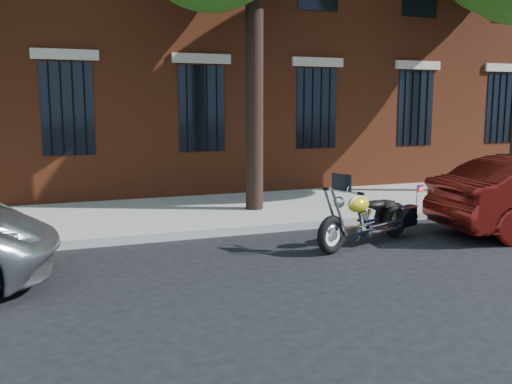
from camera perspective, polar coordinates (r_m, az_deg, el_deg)
name	(u,v)px	position (r m, az deg, el deg)	size (l,w,h in m)	color
ground	(290,251)	(9.08, 3.41, -5.86)	(120.00, 120.00, 0.00)	black
curb	(258,229)	(10.30, 0.24, -3.68)	(40.00, 0.16, 0.15)	gray
sidewalk	(226,211)	(12.03, -2.99, -1.90)	(40.00, 3.60, 0.15)	gray
motorcycle	(370,219)	(9.59, 11.36, -2.70)	(2.38, 1.23, 1.22)	black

